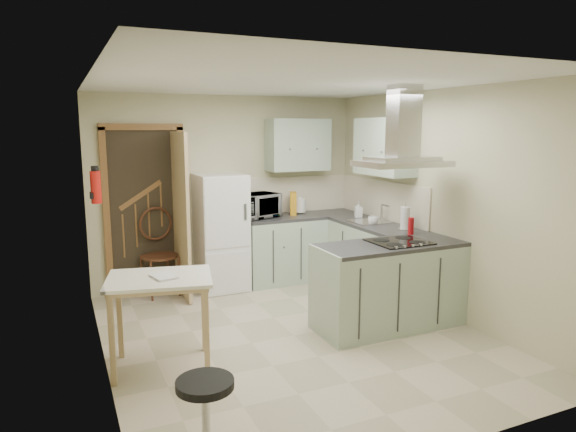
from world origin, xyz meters
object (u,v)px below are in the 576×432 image
fridge (221,232)px  extractor_hood (402,164)px  stool (206,416)px  microwave (256,206)px  drop_leaf_table (161,322)px  peninsula (390,285)px  bentwood_chair (159,256)px

fridge → extractor_hood: extractor_hood is taller
stool → microwave: (1.61, 3.32, 0.81)m
extractor_hood → microwave: extractor_hood is taller
extractor_hood → drop_leaf_table: 2.79m
fridge → drop_leaf_table: bearing=-120.4°
extractor_hood → peninsula: bearing=180.0°
fridge → microwave: 0.59m
fridge → drop_leaf_table: (-1.14, -1.95, -0.34)m
drop_leaf_table → stool: size_ratio=1.74×
fridge → drop_leaf_table: fridge is taller
bentwood_chair → microwave: bearing=-12.5°
extractor_hood → stool: bearing=-151.9°
microwave → fridge: bearing=164.5°
extractor_hood → drop_leaf_table: extractor_hood is taller
drop_leaf_table → stool: 1.35m
microwave → peninsula: bearing=-89.4°
bentwood_chair → stool: bearing=-106.5°
extractor_hood → microwave: (-0.83, 2.01, -0.66)m
extractor_hood → drop_leaf_table: bearing=179.3°
peninsula → bentwood_chair: (-2.01, 2.05, 0.05)m
stool → microwave: bearing=64.1°
stool → microwave: size_ratio=0.87×
bentwood_chair → extractor_hood: bearing=-55.0°
fridge → microwave: (0.50, 0.03, 0.31)m
drop_leaf_table → microwave: 2.65m
extractor_hood → fridge: bearing=123.8°
drop_leaf_table → microwave: microwave is taller
stool → fridge: bearing=71.2°
bentwood_chair → stool: size_ratio=1.98×
stool → drop_leaf_table: bearing=91.2°
fridge → stool: size_ratio=2.98×
extractor_hood → stool: extractor_hood is taller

